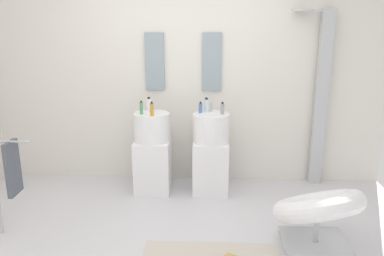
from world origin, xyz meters
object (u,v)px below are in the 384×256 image
Objects in this scene: towel_rack at (10,170)px; pedestal_sink_right at (211,153)px; soap_bottle_green at (141,108)px; pedestal_sink_left at (153,152)px; lounge_chair at (318,211)px; shower_column at (320,96)px; soap_bottle_grey at (222,109)px; soap_bottle_amber at (152,109)px; soap_bottle_clear at (206,105)px; soap_bottle_white at (149,105)px; soap_bottle_blue at (200,108)px.

pedestal_sink_right is at bearing 29.14° from towel_rack.
soap_bottle_green reaches higher than towel_rack.
lounge_chair is (1.59, -1.12, -0.12)m from pedestal_sink_left.
shower_column is 15.16× the size of soap_bottle_grey.
soap_bottle_amber is 0.77m from soap_bottle_grey.
lounge_chair is 6.60× the size of soap_bottle_clear.
pedestal_sink_left is at bearing 101.10° from soap_bottle_amber.
soap_bottle_grey is (0.83, -0.12, -0.01)m from soap_bottle_white.
towel_rack is 2.02m from soap_bottle_blue.
soap_bottle_grey is at bearing -11.56° from soap_bottle_blue.
shower_column is 1.95m from soap_bottle_amber.
towel_rack is at bearing -148.08° from soap_bottle_blue.
pedestal_sink_left is 0.55m from soap_bottle_amber.
pedestal_sink_left is 1.53m from towel_rack.
lounge_chair is 7.00× the size of soap_bottle_green.
pedestal_sink_right reaches higher than lounge_chair.
soap_bottle_amber is at bearing -158.65° from soap_bottle_clear.
shower_column is 12.81× the size of soap_bottle_white.
pedestal_sink_left is at bearing -175.51° from soap_bottle_blue.
soap_bottle_green is (1.04, 0.95, 0.37)m from towel_rack.
soap_bottle_amber is 0.97× the size of soap_bottle_clear.
soap_bottle_blue is at bearing 17.73° from soap_bottle_amber.
soap_bottle_white is (-0.59, 0.07, 0.02)m from soap_bottle_blue.
soap_bottle_amber is at bearing -73.79° from soap_bottle_white.
soap_bottle_grey is at bearing -7.91° from soap_bottle_white.
soap_bottle_grey is (0.24, -0.05, 0.01)m from soap_bottle_blue.
shower_column reaches higher than soap_bottle_grey.
shower_column is 1.33m from soap_bottle_clear.
soap_bottle_blue reaches higher than pedestal_sink_left.
lounge_chair is 1.11× the size of towel_rack.
soap_bottle_blue is (0.55, 0.04, 0.52)m from pedestal_sink_left.
soap_bottle_blue is 0.25m from soap_bottle_grey.
soap_bottle_grey is at bearing 27.43° from towel_rack.
soap_bottle_amber is at bearing -78.90° from pedestal_sink_left.
soap_bottle_green is 1.12× the size of soap_bottle_grey.
soap_bottle_white is 0.84m from soap_bottle_grey.
pedestal_sink_left is 0.54m from soap_bottle_green.
pedestal_sink_left is 0.55m from soap_bottle_white.
soap_bottle_grey is (0.18, -0.11, -0.01)m from soap_bottle_clear.
soap_bottle_amber reaches higher than soap_bottle_grey.
soap_bottle_blue is (-0.12, 0.04, 0.52)m from pedestal_sink_right.
shower_column is at bearing 76.63° from lounge_chair.
lounge_chair is at bearing -32.63° from soap_bottle_amber.
lounge_chair is 7.81× the size of soap_bottle_grey.
pedestal_sink_left is at bearing 144.68° from lounge_chair.
shower_column reaches higher than soap_bottle_blue.
shower_column is (1.93, 0.31, 0.61)m from pedestal_sink_left.
pedestal_sink_right is 6.82× the size of soap_bottle_green.
shower_column reaches higher than soap_bottle_amber.
pedestal_sink_left is 2.04m from shower_column.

